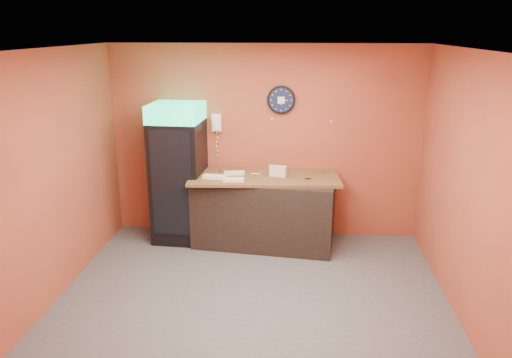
# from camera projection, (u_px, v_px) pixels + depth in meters

# --- Properties ---
(floor) EXTENTS (4.50, 4.50, 0.00)m
(floor) POSITION_uv_depth(u_px,v_px,m) (252.00, 298.00, 5.78)
(floor) COLOR #47474C
(floor) RESTS_ON ground
(back_wall) EXTENTS (4.50, 0.02, 2.80)m
(back_wall) POSITION_uv_depth(u_px,v_px,m) (265.00, 142.00, 7.27)
(back_wall) COLOR #AF4E31
(back_wall) RESTS_ON floor
(left_wall) EXTENTS (0.02, 4.00, 2.80)m
(left_wall) POSITION_uv_depth(u_px,v_px,m) (51.00, 178.00, 5.55)
(left_wall) COLOR #AF4E31
(left_wall) RESTS_ON floor
(right_wall) EXTENTS (0.02, 4.00, 2.80)m
(right_wall) POSITION_uv_depth(u_px,v_px,m) (467.00, 189.00, 5.18)
(right_wall) COLOR #AF4E31
(right_wall) RESTS_ON floor
(ceiling) EXTENTS (4.50, 4.00, 0.02)m
(ceiling) POSITION_uv_depth(u_px,v_px,m) (251.00, 49.00, 4.96)
(ceiling) COLOR white
(ceiling) RESTS_ON back_wall
(beverage_cooler) EXTENTS (0.73, 0.75, 2.00)m
(beverage_cooler) POSITION_uv_depth(u_px,v_px,m) (178.00, 176.00, 7.12)
(beverage_cooler) COLOR black
(beverage_cooler) RESTS_ON floor
(prep_counter) EXTENTS (2.04, 1.08, 0.98)m
(prep_counter) POSITION_uv_depth(u_px,v_px,m) (264.00, 211.00, 7.12)
(prep_counter) COLOR black
(prep_counter) RESTS_ON floor
(wall_clock) EXTENTS (0.40, 0.06, 0.40)m
(wall_clock) POSITION_uv_depth(u_px,v_px,m) (281.00, 100.00, 7.05)
(wall_clock) COLOR black
(wall_clock) RESTS_ON back_wall
(wall_phone) EXTENTS (0.13, 0.11, 0.25)m
(wall_phone) POSITION_uv_depth(u_px,v_px,m) (217.00, 123.00, 7.20)
(wall_phone) COLOR white
(wall_phone) RESTS_ON back_wall
(butcher_paper) EXTENTS (2.13, 0.99, 0.04)m
(butcher_paper) POSITION_uv_depth(u_px,v_px,m) (264.00, 177.00, 6.98)
(butcher_paper) COLOR brown
(butcher_paper) RESTS_ON prep_counter
(sub_roll_stack) EXTENTS (0.25, 0.14, 0.15)m
(sub_roll_stack) POSITION_uv_depth(u_px,v_px,m) (278.00, 171.00, 6.93)
(sub_roll_stack) COLOR beige
(sub_roll_stack) RESTS_ON butcher_paper
(wrapped_sandwich_left) EXTENTS (0.32, 0.16, 0.04)m
(wrapped_sandwich_left) POSITION_uv_depth(u_px,v_px,m) (214.00, 177.00, 6.84)
(wrapped_sandwich_left) COLOR white
(wrapped_sandwich_left) RESTS_ON butcher_paper
(wrapped_sandwich_mid) EXTENTS (0.30, 0.14, 0.04)m
(wrapped_sandwich_mid) POSITION_uv_depth(u_px,v_px,m) (233.00, 180.00, 6.73)
(wrapped_sandwich_mid) COLOR white
(wrapped_sandwich_mid) RESTS_ON butcher_paper
(wrapped_sandwich_right) EXTENTS (0.30, 0.16, 0.04)m
(wrapped_sandwich_right) POSITION_uv_depth(u_px,v_px,m) (234.00, 173.00, 7.03)
(wrapped_sandwich_right) COLOR white
(wrapped_sandwich_right) RESTS_ON butcher_paper
(kitchen_tool) EXTENTS (0.06, 0.06, 0.06)m
(kitchen_tool) POSITION_uv_depth(u_px,v_px,m) (262.00, 173.00, 7.02)
(kitchen_tool) COLOR silver
(kitchen_tool) RESTS_ON butcher_paper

